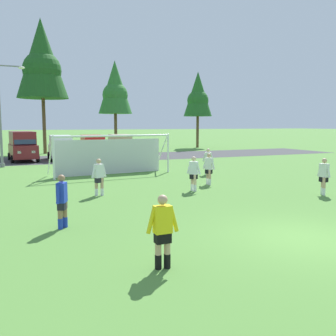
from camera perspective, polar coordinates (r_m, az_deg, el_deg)
The scene contains 19 objects.
ground_plane at distance 24.10m, azimuth -5.37°, elevation -0.80°, with size 400.00×400.00×0.00m, color #518438.
parking_lot_strip at distance 35.54m, azimuth -11.35°, elevation 1.52°, with size 52.00×8.40×0.01m, color #3D3D3F.
soccer_ball at distance 12.51m, azimuth -0.80°, elevation -7.30°, with size 0.22×0.22×0.22m.
soccer_goal at distance 23.59m, azimuth -8.75°, elevation 2.14°, with size 7.56×2.60×2.57m.
referee at distance 8.17m, azimuth -0.82°, elevation -9.74°, with size 0.73×0.25×1.64m.
player_striker_near at distance 17.55m, azimuth 3.95°, elevation -0.88°, with size 0.50×0.66×1.64m.
player_midfield_center at distance 17.99m, azimuth 22.73°, elevation -1.21°, with size 0.31×0.75×1.64m.
player_defender_far at distance 23.39m, azimuth 6.16°, elevation 0.99°, with size 0.60×0.56×1.64m.
player_winger_left at distance 16.68m, azimuth -10.52°, elevation -1.38°, with size 0.74×0.37×1.64m.
player_winger_right at distance 11.71m, azimuth -15.91°, elevation -4.95°, with size 0.45×0.67×1.64m.
player_trailing_back at distance 19.50m, azimuth 6.26°, elevation -0.15°, with size 0.42×0.70×1.64m.
parked_car_slot_far_left at distance 34.35m, azimuth -21.36°, elevation 3.25°, with size 2.44×4.92×2.52m.
parked_car_slot_left at distance 34.43m, azimuth -16.07°, elevation 3.08°, with size 2.27×4.67×2.16m.
parked_car_slot_center_left at distance 34.70m, azimuth -11.41°, elevation 3.23°, with size 2.28×4.68×2.16m.
parked_car_slot_center at distance 36.52m, azimuth -7.30°, elevation 3.48°, with size 2.36×4.71×2.16m.
tree_mid_left at distance 42.56m, azimuth -18.77°, elevation 15.23°, with size 5.28×5.28×14.09m.
tree_center_back at distance 45.18m, azimuth -8.11°, elevation 11.87°, with size 3.96×3.96×10.56m.
tree_mid_right at distance 50.89m, azimuth 4.59°, elevation 10.99°, with size 3.80×3.80×10.13m.
street_lamp at distance 29.80m, azimuth -24.01°, elevation 7.50°, with size 2.00×0.32×7.42m.
Camera 1 is at (-7.39, -7.72, 3.14)m, focal length 39.83 mm.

